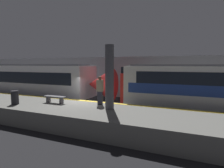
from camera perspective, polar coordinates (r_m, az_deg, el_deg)
The scene contains 8 objects.
ground_plane at distance 12.60m, azimuth -9.10°, elevation -9.72°, with size 120.00×120.00×0.00m, color black.
platform at distance 11.00m, azimuth -14.14°, elevation -9.52°, with size 40.00×3.66×1.01m.
station_rear_barrier at distance 18.59m, azimuth 2.16°, elevation 2.27°, with size 50.00×0.15×4.28m.
support_pillar_near at distance 9.63m, azimuth -0.82°, elevation 2.20°, with size 0.48×0.48×3.55m.
train_modern at distance 20.80m, azimuth -29.20°, elevation 0.96°, with size 21.50×2.91×3.52m.
person_waiting at distance 10.79m, azimuth -3.95°, elevation -1.80°, with size 0.38×0.24×1.77m.
platform_bench at distance 11.88m, azimuth -18.19°, elevation -4.31°, with size 1.50×0.40×0.45m.
trash_bin at distance 12.50m, azimuth -29.14°, elevation -3.87°, with size 0.44×0.44×0.85m.
Camera 1 is at (6.30, -10.34, 3.49)m, focal length 28.00 mm.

